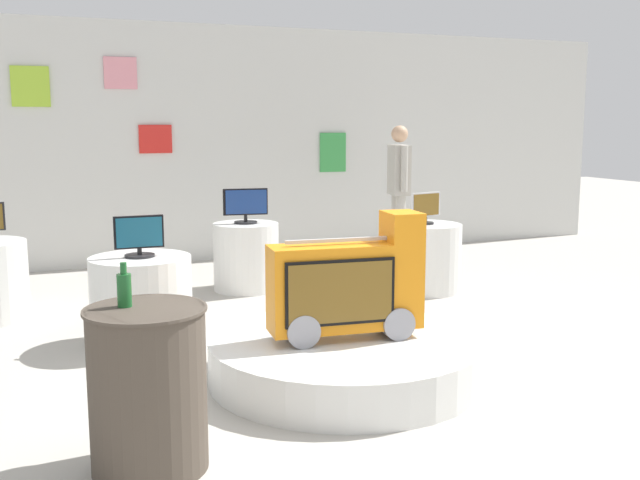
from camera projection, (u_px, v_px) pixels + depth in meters
name	position (u px, v px, depth m)	size (l,w,h in m)	color
ground_plane	(357.00, 394.00, 4.82)	(30.00, 30.00, 0.00)	#B2ADA3
back_wall_display	(190.00, 144.00, 9.27)	(12.23, 0.13, 2.95)	silver
main_display_pedestal	(345.00, 359.00, 5.09)	(1.87, 1.87, 0.29)	silver
novelty_firetruck_tv	(348.00, 289.00, 5.01)	(1.06, 0.43, 0.86)	gray
display_pedestal_center_rear	(424.00, 257.00, 7.74)	(0.76, 0.76, 0.71)	silver
tv_on_center_rear	(426.00, 207.00, 7.65)	(0.37, 0.18, 0.33)	black
display_pedestal_right_rear	(141.00, 301.00, 5.87)	(0.80, 0.80, 0.71)	silver
tv_on_right_rear	(139.00, 237.00, 5.78)	(0.38, 0.23, 0.33)	black
display_pedestal_far_right	(246.00, 257.00, 7.80)	(0.69, 0.69, 0.71)	silver
tv_on_far_right	(246.00, 205.00, 7.71)	(0.47, 0.24, 0.36)	black
side_table_round	(148.00, 388.00, 3.73)	(0.61, 0.61, 0.84)	#4C4238
bottle_on_side_table	(124.00, 289.00, 3.67)	(0.07, 0.07, 0.22)	#195926
shopper_browsing_near_truck	(399.00, 185.00, 8.85)	(0.28, 0.55, 1.72)	#B2ADA3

